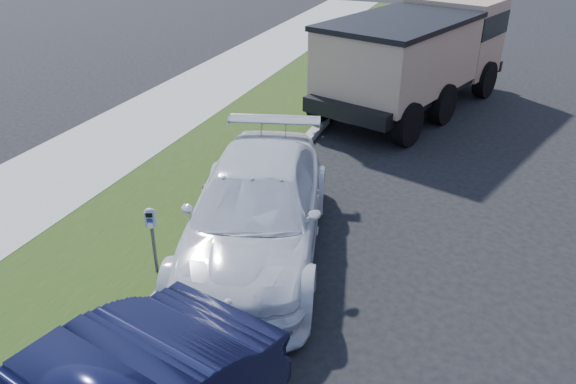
% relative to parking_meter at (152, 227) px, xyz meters
% --- Properties ---
extents(ground, '(120.00, 120.00, 0.00)m').
position_rel_parking_meter_xyz_m(ground, '(2.99, 0.81, -0.97)').
color(ground, black).
rests_on(ground, ground).
extents(streetside, '(6.12, 50.00, 0.15)m').
position_rel_parking_meter_xyz_m(streetside, '(-2.58, 2.81, -0.91)').
color(streetside, gray).
rests_on(streetside, ground).
extents(parking_meter, '(0.19, 0.16, 1.19)m').
position_rel_parking_meter_xyz_m(parking_meter, '(0.00, 0.00, 0.00)').
color(parking_meter, '#3F4247').
rests_on(parking_meter, ground).
extents(white_wagon, '(3.61, 5.93, 1.61)m').
position_rel_parking_meter_xyz_m(white_wagon, '(1.19, 1.41, -0.17)').
color(white_wagon, silver).
rests_on(white_wagon, ground).
extents(dump_truck, '(4.77, 7.71, 2.84)m').
position_rel_parking_meter_xyz_m(dump_truck, '(2.44, 10.24, 0.62)').
color(dump_truck, black).
rests_on(dump_truck, ground).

